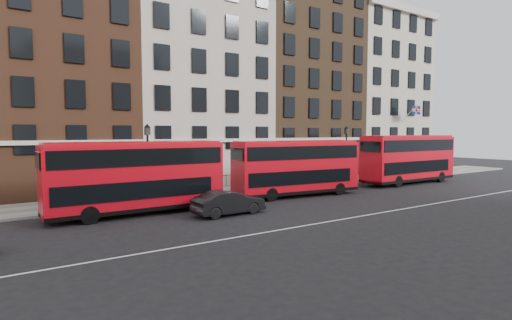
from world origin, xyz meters
TOP-DOWN VIEW (x-y plane):
  - ground at (0.00, 0.00)m, footprint 120.00×120.00m
  - pavement at (0.00, 10.50)m, footprint 80.00×5.00m
  - kerb at (0.00, 8.00)m, footprint 80.00×0.30m
  - road_centre_line at (0.00, -2.00)m, footprint 70.00×0.12m
  - building_terrace at (-0.31, 17.88)m, footprint 64.00×11.95m
  - bus_b at (-9.19, 5.76)m, footprint 10.40×2.63m
  - bus_c at (3.08, 5.77)m, footprint 10.34×3.45m
  - bus_d at (16.84, 5.76)m, footprint 10.98×2.68m
  - car_front at (-4.67, 2.66)m, footprint 4.53×1.76m
  - lamp_post_left at (-7.64, 8.32)m, footprint 0.44×0.44m
  - lamp_post_right at (11.97, 9.14)m, footprint 0.44×0.44m
  - traffic_light at (22.42, 8.34)m, footprint 0.25×0.45m
  - iron_railings at (0.00, 12.70)m, footprint 6.60×0.06m

SIDE VIEW (x-z plane):
  - ground at x=0.00m, z-range 0.00..0.00m
  - road_centre_line at x=0.00m, z-range 0.00..0.01m
  - pavement at x=0.00m, z-range 0.00..0.15m
  - kerb at x=0.00m, z-range 0.00..0.16m
  - iron_railings at x=0.00m, z-range 0.15..1.15m
  - car_front at x=-4.67m, z-range 0.00..1.47m
  - bus_c at x=3.08m, z-range 0.15..4.42m
  - bus_b at x=-9.19m, z-range 0.16..4.52m
  - traffic_light at x=22.42m, z-range 0.81..4.08m
  - bus_d at x=16.84m, z-range 0.17..4.78m
  - lamp_post_left at x=-7.64m, z-range 0.42..5.74m
  - lamp_post_right at x=11.97m, z-range 0.42..5.74m
  - building_terrace at x=-0.31m, z-range -0.76..21.24m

